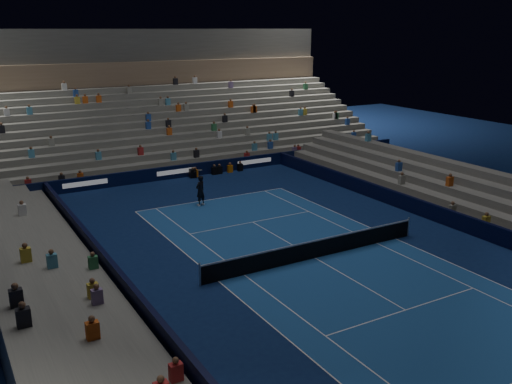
% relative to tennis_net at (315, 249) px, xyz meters
% --- Properties ---
extents(ground, '(90.00, 90.00, 0.00)m').
position_rel_tennis_net_xyz_m(ground, '(0.00, 0.00, -0.50)').
color(ground, '#0C1D4B').
rests_on(ground, ground).
extents(court_surface, '(10.97, 23.77, 0.01)m').
position_rel_tennis_net_xyz_m(court_surface, '(0.00, 0.00, -0.50)').
color(court_surface, '#1A4A92').
rests_on(court_surface, ground).
extents(sponsor_barrier_far, '(44.00, 0.25, 1.00)m').
position_rel_tennis_net_xyz_m(sponsor_barrier_far, '(0.00, 18.50, -0.00)').
color(sponsor_barrier_far, black).
rests_on(sponsor_barrier_far, ground).
extents(sponsor_barrier_east, '(0.25, 37.00, 1.00)m').
position_rel_tennis_net_xyz_m(sponsor_barrier_east, '(9.70, 0.00, -0.00)').
color(sponsor_barrier_east, black).
rests_on(sponsor_barrier_east, ground).
extents(sponsor_barrier_west, '(0.25, 37.00, 1.00)m').
position_rel_tennis_net_xyz_m(sponsor_barrier_west, '(-9.70, 0.00, -0.00)').
color(sponsor_barrier_west, black).
rests_on(sponsor_barrier_west, ground).
extents(grandstand_main, '(44.00, 15.20, 11.20)m').
position_rel_tennis_net_xyz_m(grandstand_main, '(0.00, 27.90, 2.87)').
color(grandstand_main, slate).
rests_on(grandstand_main, ground).
extents(grandstand_east, '(5.00, 37.00, 2.50)m').
position_rel_tennis_net_xyz_m(grandstand_east, '(13.17, 0.00, 0.41)').
color(grandstand_east, slate).
rests_on(grandstand_east, ground).
extents(grandstand_west, '(5.00, 37.00, 2.50)m').
position_rel_tennis_net_xyz_m(grandstand_west, '(-13.17, 0.00, 0.41)').
color(grandstand_west, slate).
rests_on(grandstand_west, ground).
extents(tennis_net, '(12.90, 0.10, 1.10)m').
position_rel_tennis_net_xyz_m(tennis_net, '(0.00, 0.00, 0.00)').
color(tennis_net, '#B2B2B7').
rests_on(tennis_net, ground).
extents(tennis_player, '(0.87, 0.73, 2.02)m').
position_rel_tennis_net_xyz_m(tennis_player, '(-1.29, 11.07, 0.51)').
color(tennis_player, black).
rests_on(tennis_player, ground).
extents(broadcast_camera, '(0.59, 1.00, 0.66)m').
position_rel_tennis_net_xyz_m(broadcast_camera, '(1.22, 18.02, -0.17)').
color(broadcast_camera, black).
rests_on(broadcast_camera, ground).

